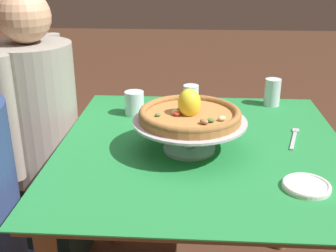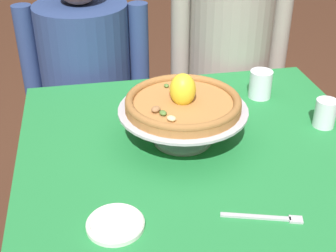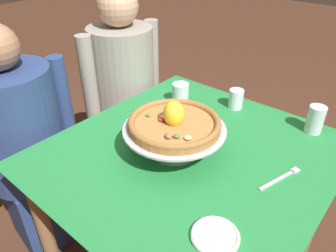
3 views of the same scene
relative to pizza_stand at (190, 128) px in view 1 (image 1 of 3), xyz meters
name	(u,v)px [view 1 (image 1 of 3)]	position (x,y,z in m)	size (l,w,h in m)	color
dining_table	(201,175)	(0.04, -0.05, -0.20)	(1.06, 1.00, 0.76)	olive
pizza_stand	(190,128)	(0.00, 0.00, 0.00)	(0.38, 0.38, 0.11)	#B7B7C1
pizza	(190,114)	(0.00, 0.00, 0.05)	(0.34, 0.34, 0.11)	#AD753D
water_glass_side_right	(191,97)	(0.46, 0.00, -0.04)	(0.07, 0.07, 0.09)	white
water_glass_front_right	(272,94)	(0.49, -0.35, -0.03)	(0.07, 0.07, 0.12)	silver
water_glass_back_right	(134,105)	(0.33, 0.23, -0.04)	(0.08, 0.08, 0.10)	white
side_plate	(306,186)	(-0.23, -0.34, -0.07)	(0.14, 0.14, 0.02)	white
dinner_fork	(294,137)	(0.12, -0.38, -0.08)	(0.19, 0.07, 0.01)	#B7B7C1
diner_right	(39,141)	(0.35, 0.66, -0.22)	(0.51, 0.39, 1.26)	#1E3833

